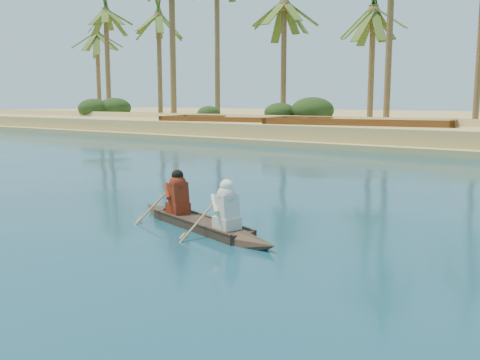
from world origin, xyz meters
The scene contains 4 objects.
ground centered at (0.00, 0.00, 0.00)m, with size 160.00×160.00×0.00m, color #0B394A.
canoe centered at (-3.77, 2.77, 0.28)m, with size 5.25×2.23×1.46m.
barge_left centered at (-20.12, 27.00, 0.68)m, with size 12.24×6.10×1.95m.
barge_mid centered at (-10.21, 27.00, 0.71)m, with size 12.71×6.14×2.03m.
Camera 1 is at (3.97, -6.57, 2.97)m, focal length 40.00 mm.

